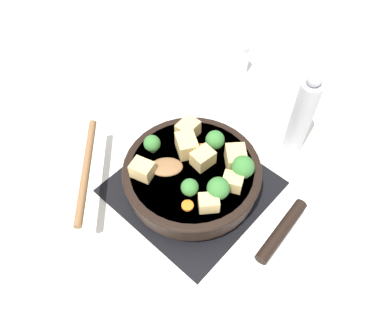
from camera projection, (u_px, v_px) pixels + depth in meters
ground_plane at (192, 187)px, 0.84m from camera, size 2.40×2.40×0.00m
front_burner_grate at (192, 185)px, 0.83m from camera, size 0.31×0.31×0.03m
skillet_pan at (193, 174)px, 0.79m from camera, size 0.29×0.38×0.05m
wooden_spoon at (119, 169)px, 0.76m from camera, size 0.25×0.25×0.02m
tofu_cube_center_large at (233, 182)px, 0.74m from camera, size 0.05×0.05×0.03m
tofu_cube_near_handle at (203, 158)px, 0.77m from camera, size 0.05×0.04×0.04m
tofu_cube_east_chunk at (142, 170)px, 0.75m from camera, size 0.05×0.05×0.03m
tofu_cube_west_chunk at (236, 158)px, 0.76m from camera, size 0.06×0.06×0.04m
tofu_cube_back_piece at (187, 145)px, 0.78m from camera, size 0.06×0.06×0.04m
tofu_cube_front_piece at (188, 129)px, 0.81m from camera, size 0.05×0.04×0.04m
tofu_cube_mid_small at (209, 203)px, 0.71m from camera, size 0.05×0.05×0.03m
broccoli_floret_near_spoon at (243, 167)px, 0.74m from camera, size 0.05×0.05×0.05m
broccoli_floret_center_top at (218, 188)px, 0.71m from camera, size 0.04×0.04×0.05m
broccoli_floret_east_rim at (214, 140)px, 0.78m from camera, size 0.04×0.04×0.05m
broccoli_floret_west_rim at (190, 188)px, 0.72m from camera, size 0.03×0.03×0.04m
broccoli_floret_north_edge at (152, 144)px, 0.78m from camera, size 0.04×0.04×0.04m
carrot_slice_orange_thin at (188, 206)px, 0.72m from camera, size 0.02×0.02×0.01m
carrot_slice_near_center at (201, 150)px, 0.80m from camera, size 0.03×0.03×0.01m
pepper_mill at (302, 115)px, 0.82m from camera, size 0.05×0.05×0.22m
salt_shaker at (242, 59)px, 1.03m from camera, size 0.04×0.04×0.09m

